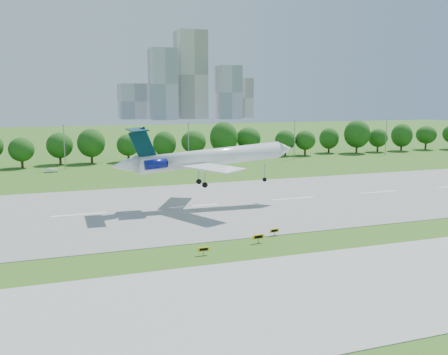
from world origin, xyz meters
TOP-DOWN VIEW (x-y plane):
  - ground at (0.00, 0.00)m, footprint 600.00×600.00m
  - runway at (0.00, 25.00)m, footprint 400.00×45.00m
  - taxiway at (0.00, -18.00)m, footprint 400.00×23.00m
  - tree_line at (0.00, 92.00)m, footprint 288.40×8.40m
  - light_poles at (-2.50, 82.00)m, footprint 175.90×0.25m
  - skyline at (100.16, 390.61)m, footprint 127.00×52.00m
  - airliner at (1.63, 25.02)m, footprint 33.74×24.58m
  - taxi_sign_left at (-6.74, -2.55)m, footprint 1.45×0.22m
  - taxi_sign_centre at (1.81, -0.02)m, footprint 1.67×0.40m
  - taxi_sign_right at (5.42, 2.57)m, footprint 1.42×0.36m
  - service_vehicle_a at (-23.73, 77.88)m, footprint 3.39×1.45m

SIDE VIEW (x-z plane):
  - ground at x=0.00m, z-range 0.00..0.00m
  - runway at x=0.00m, z-range 0.00..0.08m
  - taxiway at x=0.00m, z-range 0.00..0.08m
  - service_vehicle_a at x=-23.73m, z-range 0.00..1.09m
  - taxi_sign_right at x=5.42m, z-range 0.24..1.23m
  - taxi_sign_left at x=-6.74m, z-range 0.24..1.25m
  - taxi_sign_centre at x=1.81m, z-range 0.28..1.44m
  - tree_line at x=0.00m, z-range 0.99..11.39m
  - light_poles at x=-2.50m, z-range 0.24..12.43m
  - airliner at x=1.63m, z-range 3.38..14.27m
  - skyline at x=100.16m, z-range -9.54..70.46m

